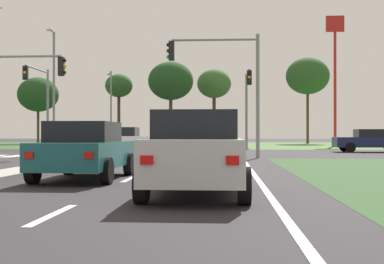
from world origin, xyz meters
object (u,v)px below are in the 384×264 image
Objects in this scene: car_white_near at (122,140)px; treeline_sixth at (308,76)px; street_lamp_fourth at (111,103)px; treeline_fourth at (214,84)px; fastfood_pole_sign at (335,52)px; treeline_second at (38,95)px; treeline_fifth at (171,81)px; traffic_signal_far_right at (247,96)px; street_lamp_third at (53,84)px; traffic_signal_far_left at (40,93)px; treeline_third at (119,86)px; car_silver_second at (197,153)px; car_navy_third at (371,140)px; car_teal_fourth at (85,150)px; traffic_signal_near_right at (225,74)px; pedestrian_at_median at (153,134)px.

car_white_near is 0.42× the size of treeline_sixth.
street_lamp_fourth is 0.95× the size of treeline_fourth.
treeline_second is (-33.50, 7.73, -3.51)m from fastfood_pole_sign.
traffic_signal_far_right is at bearing -71.54° from treeline_fifth.
street_lamp_third is 0.97× the size of treeline_fifth.
car_white_near is at bearing -89.17° from treeline_fifth.
street_lamp_fourth is (-8.04, 32.47, 4.21)m from car_white_near.
street_lamp_fourth is 0.91× the size of treeline_fifth.
street_lamp_fourth is at bearing 158.28° from fastfood_pole_sign.
treeline_third reaches higher than traffic_signal_far_left.
treeline_sixth is at bearing 93.85° from fastfood_pole_sign.
treeline_fourth is (-0.86, 55.16, 6.73)m from car_silver_second.
car_navy_third is 31.01m from treeline_sixth.
car_teal_fourth is at bearing -86.55° from treeline_fifth.
street_lamp_third is (-13.48, 30.97, 4.50)m from car_silver_second.
street_lamp_third reaches higher than treeline_third.
traffic_signal_near_right reaches higher than car_white_near.
treeline_sixth reaches higher than car_navy_third.
treeline_sixth is (16.78, 3.25, 0.85)m from treeline_fifth.
traffic_signal_far_left is at bearing -69.13° from treeline_second.
car_silver_second is 0.39× the size of treeline_sixth.
street_lamp_fourth reaches higher than treeline_third.
treeline_fifth is (-2.88, 47.78, 6.78)m from car_teal_fourth.
street_lamp_fourth is 13.28m from treeline_fourth.
traffic_signal_near_right is at bearing 73.02° from car_teal_fourth.
car_silver_second is 0.52× the size of treeline_second.
traffic_signal_far_left is at bearing 179.53° from traffic_signal_far_right.
pedestrian_at_median reaches higher than car_white_near.
traffic_signal_far_right is at bearing -15.32° from street_lamp_third.
pedestrian_at_median is 0.13× the size of fastfood_pole_sign.
treeline_fifth is (-8.12, 24.33, 3.62)m from traffic_signal_far_right.
traffic_signal_far_right is at bearing -58.46° from street_lamp_fourth.
car_silver_second is 54.19m from street_lamp_fourth.
treeline_third is (-13.02, 54.46, 6.45)m from car_silver_second.
fastfood_pole_sign is at bearing -4.88° from car_navy_third.
traffic_signal_near_right is 0.57× the size of treeline_sixth.
pedestrian_at_median is at bearing 36.61° from traffic_signal_far_left.
car_teal_fourth is at bearing -102.60° from traffic_signal_far_right.
treeline_fifth reaches higher than street_lamp_fourth.
street_lamp_third is 27.82m from fastfood_pole_sign.
street_lamp_third is (-15.62, 4.28, 1.39)m from traffic_signal_far_right.
car_navy_third is 0.58× the size of treeline_second.
treeline_fifth reaches higher than treeline_third.
treeline_sixth is at bearing -1.39° from car_navy_third.
treeline_fourth is (-1.42, 39.92, 3.39)m from traffic_signal_near_right.
street_lamp_fourth is (-15.71, 25.60, 1.09)m from traffic_signal_far_right.
pedestrian_at_median is 21.41m from fastfood_pole_sign.
pedestrian_at_median is at bearing 179.91° from car_white_near.
fastfood_pole_sign is at bearing -45.98° from treeline_fourth.
car_silver_second is at bearing -89.11° from treeline_fourth.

